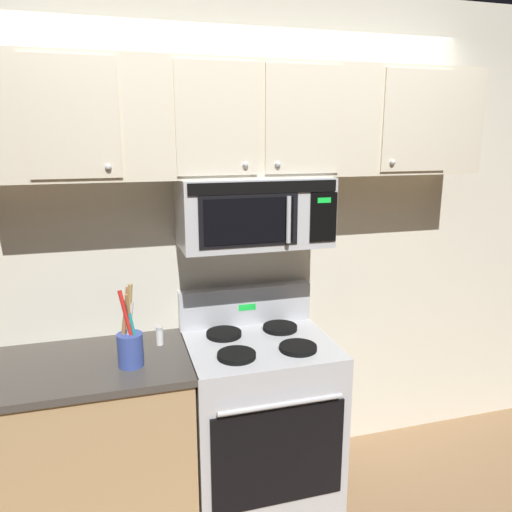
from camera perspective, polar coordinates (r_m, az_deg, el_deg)
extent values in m
cube|color=silver|center=(2.84, -1.69, 1.37)|extent=(5.20, 0.10, 2.70)
cube|color=#B7BABF|center=(2.85, 0.41, -18.23)|extent=(0.76, 0.64, 0.90)
cube|color=black|center=(2.59, 2.64, -22.05)|extent=(0.67, 0.01, 0.52)
cylinder|color=#B7BABF|center=(2.41, 2.95, -16.63)|extent=(0.61, 0.03, 0.03)
cube|color=#B7BABF|center=(2.85, -1.21, -5.67)|extent=(0.76, 0.07, 0.22)
cube|color=#19D83F|center=(2.82, -1.02, -5.90)|extent=(0.10, 0.00, 0.04)
cylinder|color=black|center=(2.47, -2.25, -11.29)|extent=(0.19, 0.19, 0.02)
cylinder|color=black|center=(2.56, 4.84, -10.42)|extent=(0.19, 0.19, 0.02)
cylinder|color=black|center=(2.72, -3.70, -8.89)|extent=(0.19, 0.19, 0.02)
cylinder|color=black|center=(2.80, 2.77, -8.19)|extent=(0.19, 0.19, 0.02)
cube|color=#B7BABF|center=(2.56, -0.34, 5.17)|extent=(0.76, 0.39, 0.35)
cube|color=black|center=(2.36, 0.99, 7.85)|extent=(0.73, 0.01, 0.06)
cube|color=black|center=(2.36, -0.78, 4.05)|extent=(0.49, 0.01, 0.25)
cube|color=black|center=(2.36, -0.77, 4.04)|extent=(0.44, 0.01, 0.22)
cube|color=black|center=(2.49, 7.73, 4.42)|extent=(0.14, 0.01, 0.25)
cube|color=#19D83F|center=(2.47, 7.84, 6.35)|extent=(0.07, 0.00, 0.03)
cylinder|color=#B7BABF|center=(2.39, 3.76, 4.16)|extent=(0.02, 0.02, 0.23)
cube|color=beige|center=(2.57, -0.55, 15.25)|extent=(2.50, 0.33, 0.55)
cube|color=beige|center=(2.30, -20.28, 14.62)|extent=(0.38, 0.01, 0.51)
sphere|color=#B7BABF|center=(2.29, -16.59, 9.75)|extent=(0.03, 0.03, 0.03)
cube|color=beige|center=(2.35, -4.49, 15.36)|extent=(0.38, 0.01, 0.51)
sphere|color=#B7BABF|center=(2.37, -1.20, 10.42)|extent=(0.03, 0.03, 0.03)
cube|color=beige|center=(2.47, 5.43, 15.25)|extent=(0.38, 0.01, 0.51)
sphere|color=#B7BABF|center=(2.42, 2.53, 10.47)|extent=(0.03, 0.03, 0.03)
cube|color=beige|center=(2.76, 17.90, 14.51)|extent=(0.38, 0.01, 0.51)
sphere|color=#B7BABF|center=(2.68, 15.40, 10.32)|extent=(0.03, 0.03, 0.03)
cube|color=tan|center=(2.78, -17.60, -20.20)|extent=(0.90, 0.62, 0.86)
cube|color=#423D38|center=(2.56, -18.34, -11.78)|extent=(0.93, 0.65, 0.03)
cylinder|color=#384C9E|center=(2.43, -14.19, -10.38)|extent=(0.12, 0.12, 0.16)
cylinder|color=olive|center=(2.39, -14.78, -6.90)|extent=(0.07, 0.04, 0.30)
cylinder|color=silver|center=(2.39, -14.28, -7.76)|extent=(0.05, 0.03, 0.23)
cylinder|color=red|center=(2.38, -14.53, -7.16)|extent=(0.07, 0.06, 0.29)
cylinder|color=tan|center=(2.38, -14.31, -6.65)|extent=(0.05, 0.06, 0.32)
cylinder|color=#A87A47|center=(2.38, -14.19, -7.16)|extent=(0.04, 0.08, 0.28)
cylinder|color=teal|center=(2.38, -13.96, -7.88)|extent=(0.05, 0.04, 0.22)
cylinder|color=white|center=(2.65, -10.97, -9.12)|extent=(0.04, 0.04, 0.08)
cylinder|color=#B7BABF|center=(2.63, -11.02, -8.14)|extent=(0.04, 0.04, 0.02)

